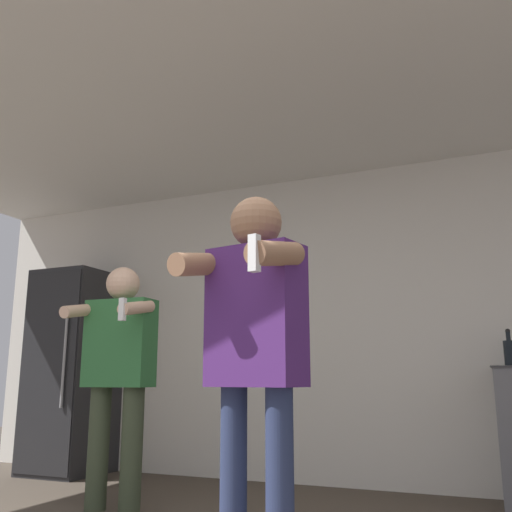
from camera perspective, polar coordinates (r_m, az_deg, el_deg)
name	(u,v)px	position (r m, az deg, el deg)	size (l,w,h in m)	color
wall_back	(330,323)	(4.79, 7.44, -6.67)	(7.00, 0.06, 2.55)	silver
ceiling_slab	(261,101)	(3.81, 0.52, 15.26)	(7.00, 3.41, 0.05)	silver
refrigerator	(73,370)	(5.58, -17.84, -10.82)	(0.63, 0.69, 1.80)	#262628
bottle_clear_vodka	(510,352)	(4.30, 24.03, -8.74)	(0.08, 0.08, 0.25)	black
person_woman_foreground	(255,336)	(2.41, -0.14, -8.03)	(0.53, 0.48, 1.60)	navy
person_man_side	(118,364)	(3.95, -13.59, -10.50)	(0.53, 0.45, 1.57)	#38422D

